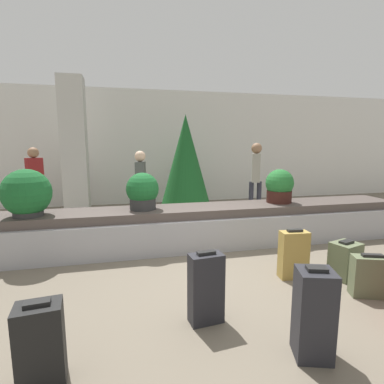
{
  "coord_description": "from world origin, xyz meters",
  "views": [
    {
      "loc": [
        -1.1,
        -3.27,
        1.68
      ],
      "look_at": [
        0.0,
        1.44,
        0.91
      ],
      "focal_mm": 28.0,
      "sensor_mm": 36.0,
      "label": 1
    }
  ],
  "objects_px": {
    "suitcase_3": "(206,288)",
    "traveler_1": "(141,183)",
    "suitcase_5": "(314,314)",
    "potted_plant_0": "(279,186)",
    "suitcase_2": "(370,276)",
    "traveler_2": "(256,173)",
    "potted_plant_1": "(143,192)",
    "traveler_0": "(35,178)",
    "pillar": "(75,148)",
    "decorated_tree": "(186,162)",
    "suitcase_7": "(345,260)",
    "potted_plant_2": "(27,194)",
    "suitcase_0": "(41,345)",
    "suitcase_4": "(294,255)"
  },
  "relations": [
    {
      "from": "pillar",
      "to": "traveler_2",
      "type": "xyz_separation_m",
      "value": [
        4.07,
        -1.05,
        -0.57
      ]
    },
    {
      "from": "suitcase_4",
      "to": "potted_plant_0",
      "type": "bearing_deg",
      "value": 73.42
    },
    {
      "from": "suitcase_2",
      "to": "traveler_2",
      "type": "relative_size",
      "value": 0.28
    },
    {
      "from": "suitcase_3",
      "to": "traveler_0",
      "type": "distance_m",
      "value": 5.23
    },
    {
      "from": "suitcase_3",
      "to": "traveler_1",
      "type": "relative_size",
      "value": 0.45
    },
    {
      "from": "potted_plant_1",
      "to": "suitcase_7",
      "type": "bearing_deg",
      "value": -34.5
    },
    {
      "from": "suitcase_3",
      "to": "traveler_0",
      "type": "xyz_separation_m",
      "value": [
        -2.57,
        4.51,
        0.63
      ]
    },
    {
      "from": "traveler_2",
      "to": "traveler_0",
      "type": "bearing_deg",
      "value": -74.55
    },
    {
      "from": "potted_plant_0",
      "to": "suitcase_2",
      "type": "bearing_deg",
      "value": -91.53
    },
    {
      "from": "suitcase_2",
      "to": "potted_plant_2",
      "type": "relative_size",
      "value": 0.72
    },
    {
      "from": "pillar",
      "to": "traveler_0",
      "type": "height_order",
      "value": "pillar"
    },
    {
      "from": "pillar",
      "to": "potted_plant_2",
      "type": "distance_m",
      "value": 2.9
    },
    {
      "from": "suitcase_5",
      "to": "traveler_0",
      "type": "xyz_separation_m",
      "value": [
        -3.27,
        5.16,
        0.6
      ]
    },
    {
      "from": "suitcase_0",
      "to": "decorated_tree",
      "type": "xyz_separation_m",
      "value": [
        2.08,
        4.94,
        0.98
      ]
    },
    {
      "from": "pillar",
      "to": "traveler_1",
      "type": "xyz_separation_m",
      "value": [
        1.42,
        -1.33,
        -0.68
      ]
    },
    {
      "from": "potted_plant_0",
      "to": "decorated_tree",
      "type": "bearing_deg",
      "value": 118.35
    },
    {
      "from": "potted_plant_1",
      "to": "decorated_tree",
      "type": "height_order",
      "value": "decorated_tree"
    },
    {
      "from": "suitcase_0",
      "to": "traveler_0",
      "type": "relative_size",
      "value": 0.39
    },
    {
      "from": "suitcase_4",
      "to": "traveler_1",
      "type": "relative_size",
      "value": 0.41
    },
    {
      "from": "potted_plant_0",
      "to": "traveler_0",
      "type": "height_order",
      "value": "traveler_0"
    },
    {
      "from": "potted_plant_0",
      "to": "traveler_0",
      "type": "xyz_separation_m",
      "value": [
        -4.55,
        2.3,
        0.02
      ]
    },
    {
      "from": "suitcase_4",
      "to": "potted_plant_2",
      "type": "relative_size",
      "value": 0.93
    },
    {
      "from": "pillar",
      "to": "decorated_tree",
      "type": "relative_size",
      "value": 1.34
    },
    {
      "from": "potted_plant_0",
      "to": "traveler_2",
      "type": "height_order",
      "value": "traveler_2"
    },
    {
      "from": "potted_plant_2",
      "to": "decorated_tree",
      "type": "height_order",
      "value": "decorated_tree"
    },
    {
      "from": "pillar",
      "to": "traveler_2",
      "type": "relative_size",
      "value": 1.86
    },
    {
      "from": "suitcase_0",
      "to": "suitcase_4",
      "type": "relative_size",
      "value": 0.99
    },
    {
      "from": "potted_plant_1",
      "to": "traveler_0",
      "type": "relative_size",
      "value": 0.36
    },
    {
      "from": "potted_plant_0",
      "to": "decorated_tree",
      "type": "distance_m",
      "value": 2.59
    },
    {
      "from": "suitcase_7",
      "to": "traveler_0",
      "type": "xyz_separation_m",
      "value": [
        -4.55,
        3.98,
        0.73
      ]
    },
    {
      "from": "potted_plant_1",
      "to": "traveler_0",
      "type": "distance_m",
      "value": 3.17
    },
    {
      "from": "suitcase_5",
      "to": "decorated_tree",
      "type": "bearing_deg",
      "value": 107.16
    },
    {
      "from": "suitcase_4",
      "to": "traveler_1",
      "type": "bearing_deg",
      "value": 126.42
    },
    {
      "from": "suitcase_2",
      "to": "suitcase_3",
      "type": "xyz_separation_m",
      "value": [
        -1.92,
        -0.06,
        0.11
      ]
    },
    {
      "from": "suitcase_3",
      "to": "potted_plant_0",
      "type": "relative_size",
      "value": 1.19
    },
    {
      "from": "suitcase_5",
      "to": "potted_plant_0",
      "type": "relative_size",
      "value": 1.27
    },
    {
      "from": "suitcase_4",
      "to": "decorated_tree",
      "type": "relative_size",
      "value": 0.27
    },
    {
      "from": "potted_plant_1",
      "to": "potted_plant_0",
      "type": "bearing_deg",
      "value": 0.73
    },
    {
      "from": "suitcase_2",
      "to": "traveler_2",
      "type": "bearing_deg",
      "value": 104.37
    },
    {
      "from": "suitcase_3",
      "to": "suitcase_7",
      "type": "xyz_separation_m",
      "value": [
        1.98,
        0.53,
        -0.11
      ]
    },
    {
      "from": "pillar",
      "to": "decorated_tree",
      "type": "height_order",
      "value": "pillar"
    },
    {
      "from": "pillar",
      "to": "traveler_2",
      "type": "height_order",
      "value": "pillar"
    },
    {
      "from": "pillar",
      "to": "potted_plant_1",
      "type": "xyz_separation_m",
      "value": [
        1.36,
        -2.72,
        -0.66
      ]
    },
    {
      "from": "potted_plant_0",
      "to": "traveler_2",
      "type": "xyz_separation_m",
      "value": [
        0.31,
        1.64,
        0.08
      ]
    },
    {
      "from": "potted_plant_1",
      "to": "suitcase_2",
      "type": "bearing_deg",
      "value": -42.16
    },
    {
      "from": "traveler_0",
      "to": "suitcase_0",
      "type": "bearing_deg",
      "value": -109.5
    },
    {
      "from": "traveler_2",
      "to": "decorated_tree",
      "type": "xyz_separation_m",
      "value": [
        -1.53,
        0.62,
        0.25
      ]
    },
    {
      "from": "traveler_0",
      "to": "traveler_2",
      "type": "distance_m",
      "value": 4.9
    },
    {
      "from": "suitcase_0",
      "to": "potted_plant_2",
      "type": "bearing_deg",
      "value": 99.63
    },
    {
      "from": "traveler_0",
      "to": "suitcase_5",
      "type": "bearing_deg",
      "value": -91.21
    }
  ]
}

